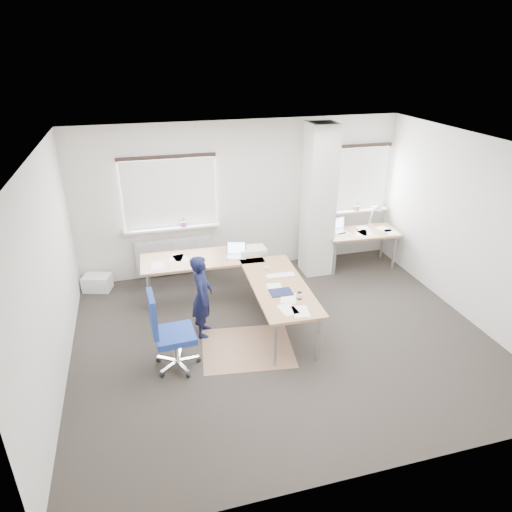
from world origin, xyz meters
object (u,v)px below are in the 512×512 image
object	(u,v)px
desk_side	(361,234)
task_chair	(173,347)
desk_main	(241,272)
person	(202,296)

from	to	relation	value
desk_side	task_chair	xyz separation A→B (m)	(-3.82, -2.19, -0.36)
desk_side	task_chair	bearing A→B (deg)	-147.11
desk_main	person	bearing A→B (deg)	-142.28
person	desk_main	bearing A→B (deg)	-40.10
desk_main	person	size ratio (longest dim) A/B	2.10
desk_side	task_chair	distance (m)	4.41
task_chair	person	size ratio (longest dim) A/B	0.91
desk_main	desk_side	xyz separation A→B (m)	(2.60, 0.99, -0.01)
desk_main	person	xyz separation A→B (m)	(-0.70, -0.50, -0.05)
desk_side	person	distance (m)	3.62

